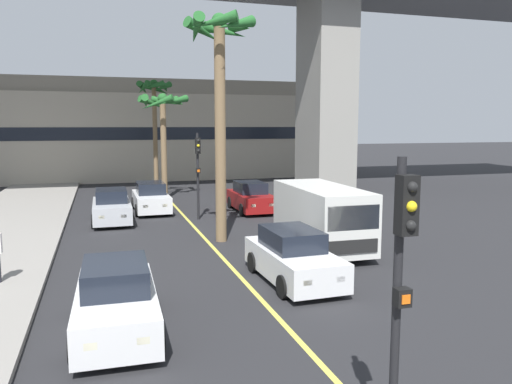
# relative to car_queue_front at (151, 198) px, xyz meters

# --- Properties ---
(lane_stripe_center) EXTENTS (0.14, 56.00, 0.01)m
(lane_stripe_center) POSITION_rel_car_queue_front_xyz_m (1.46, -4.19, -0.72)
(lane_stripe_center) COLOR #DBCC4C
(lane_stripe_center) RESTS_ON ground
(pier_building_backdrop) EXTENTS (30.59, 8.04, 8.26)m
(pier_building_backdrop) POSITION_rel_car_queue_front_xyz_m (1.46, 18.19, 3.35)
(pier_building_backdrop) COLOR #BCB29E
(pier_building_backdrop) RESTS_ON ground
(car_queue_front) EXTENTS (1.85, 4.11, 1.56)m
(car_queue_front) POSITION_rel_car_queue_front_xyz_m (0.00, 0.00, 0.00)
(car_queue_front) COLOR white
(car_queue_front) RESTS_ON ground
(car_queue_second) EXTENTS (1.86, 4.11, 1.56)m
(car_queue_second) POSITION_rel_car_queue_front_xyz_m (5.12, -1.34, 0.00)
(car_queue_second) COLOR maroon
(car_queue_second) RESTS_ON ground
(car_queue_third) EXTENTS (1.91, 4.14, 1.56)m
(car_queue_third) POSITION_rel_car_queue_front_xyz_m (-2.24, -15.71, 0.00)
(car_queue_third) COLOR white
(car_queue_third) RESTS_ON ground
(car_queue_fourth) EXTENTS (1.92, 4.15, 1.56)m
(car_queue_fourth) POSITION_rel_car_queue_front_xyz_m (2.84, -13.41, 0.00)
(car_queue_fourth) COLOR white
(car_queue_fourth) RESTS_ON ground
(car_queue_fifth) EXTENTS (1.84, 4.10, 1.56)m
(car_queue_fifth) POSITION_rel_car_queue_front_xyz_m (-2.06, -2.37, 0.00)
(car_queue_fifth) COLOR #B7BABF
(car_queue_fifth) RESTS_ON ground
(delivery_van) EXTENTS (2.24, 5.29, 2.36)m
(delivery_van) POSITION_rel_car_queue_front_xyz_m (5.20, -10.19, 0.57)
(delivery_van) COLOR silver
(delivery_van) RESTS_ON ground
(traffic_light_median_near) EXTENTS (0.24, 0.37, 4.20)m
(traffic_light_median_near) POSITION_rel_car_queue_front_xyz_m (1.18, -21.44, 1.99)
(traffic_light_median_near) COLOR black
(traffic_light_median_near) RESTS_ON ground
(traffic_light_median_far) EXTENTS (0.24, 0.37, 4.20)m
(traffic_light_median_far) POSITION_rel_car_queue_front_xyz_m (1.99, -2.96, 1.99)
(traffic_light_median_far) COLOR black
(traffic_light_median_far) RESTS_ON ground
(palm_tree_near_median) EXTENTS (2.66, 2.81, 8.75)m
(palm_tree_near_median) POSITION_rel_car_queue_front_xyz_m (2.00, -7.71, 5.89)
(palm_tree_near_median) COLOR brown
(palm_tree_near_median) RESTS_ON ground
(palm_tree_mid_median) EXTENTS (2.58, 2.65, 7.77)m
(palm_tree_mid_median) POSITION_rel_car_queue_front_xyz_m (1.35, 10.21, 5.63)
(palm_tree_mid_median) COLOR brown
(palm_tree_mid_median) RESTS_ON ground
(palm_tree_far_median) EXTENTS (3.01, 3.16, 6.48)m
(palm_tree_far_median) POSITION_rel_car_queue_front_xyz_m (1.26, 4.39, 4.55)
(palm_tree_far_median) COLOR brown
(palm_tree_far_median) RESTS_ON ground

